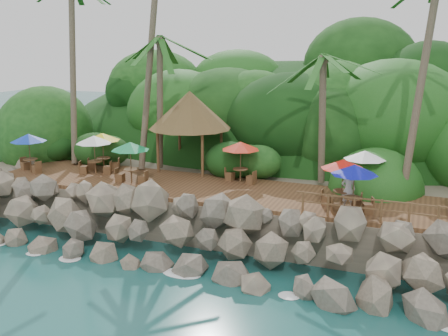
% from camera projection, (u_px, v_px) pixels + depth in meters
% --- Properties ---
extents(ground, '(140.00, 140.00, 0.00)m').
position_uv_depth(ground, '(171.00, 278.00, 21.74)').
color(ground, '#19514F').
rests_on(ground, ground).
extents(land_base, '(32.00, 25.20, 2.10)m').
position_uv_depth(land_base, '(277.00, 169.00, 35.94)').
color(land_base, gray).
rests_on(land_base, ground).
extents(jungle_hill, '(44.80, 28.00, 15.40)m').
position_uv_depth(jungle_hill, '(302.00, 162.00, 42.96)').
color(jungle_hill, '#143811').
rests_on(jungle_hill, ground).
extents(seawall, '(29.00, 4.00, 2.30)m').
position_uv_depth(seawall, '(191.00, 236.00, 23.27)').
color(seawall, gray).
rests_on(seawall, ground).
extents(terrace, '(26.00, 5.00, 0.20)m').
position_uv_depth(terrace, '(224.00, 191.00, 26.64)').
color(terrace, brown).
rests_on(terrace, land_base).
extents(jungle_foliage, '(44.00, 16.00, 12.00)m').
position_uv_depth(jungle_foliage, '(273.00, 188.00, 35.29)').
color(jungle_foliage, '#143811').
rests_on(jungle_foliage, ground).
extents(foam_line, '(25.20, 0.80, 0.06)m').
position_uv_depth(foam_line, '(174.00, 275.00, 22.00)').
color(foam_line, white).
rests_on(foam_line, ground).
extents(palapa, '(4.81, 4.81, 4.60)m').
position_uv_depth(palapa, '(190.00, 110.00, 30.06)').
color(palapa, brown).
rests_on(palapa, ground).
extents(dining_clusters, '(25.64, 5.24, 2.21)m').
position_uv_depth(dining_clusters, '(244.00, 156.00, 25.80)').
color(dining_clusters, brown).
rests_on(dining_clusters, terrace).
extents(railing, '(6.10, 0.10, 1.00)m').
position_uv_depth(railing, '(368.00, 207.00, 21.70)').
color(railing, brown).
rests_on(railing, terrace).
extents(waiter, '(0.71, 0.56, 1.72)m').
position_uv_depth(waiter, '(348.00, 190.00, 23.36)').
color(waiter, silver).
rests_on(waiter, terrace).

